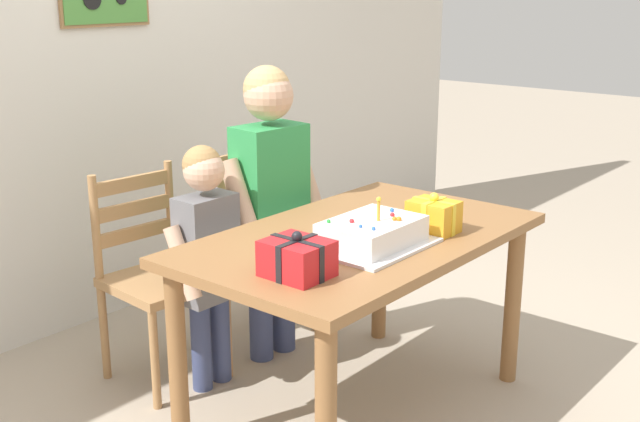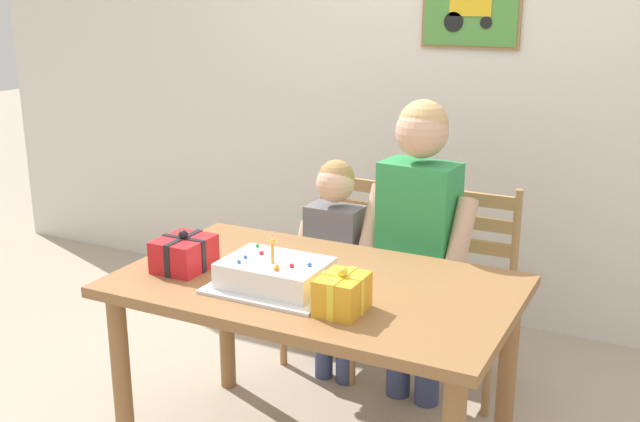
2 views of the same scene
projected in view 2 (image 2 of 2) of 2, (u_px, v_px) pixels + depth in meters
name	position (u px, v px, depth m)	size (l,w,h in m)	color
back_wall	(458.00, 81.00, 4.01)	(6.40, 0.11, 2.60)	silver
dining_table	(316.00, 307.00, 2.78)	(1.43, 0.86, 0.76)	olive
birthday_cake	(275.00, 275.00, 2.67)	(0.44, 0.34, 0.19)	silver
gift_box_red_large	(184.00, 253.00, 2.85)	(0.18, 0.21, 0.16)	red
gift_box_beside_cake	(342.00, 294.00, 2.47)	(0.15, 0.18, 0.16)	gold
chair_left	(342.00, 267.00, 3.70)	(0.45, 0.45, 0.92)	#A87A4C
chair_right	(463.00, 289.00, 3.44)	(0.42, 0.42, 0.92)	#A87A4C
child_older	(418.00, 225.00, 3.19)	(0.50, 0.29, 1.34)	#38426B
child_younger	(335.00, 251.00, 3.41)	(0.38, 0.22, 1.06)	#38426B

